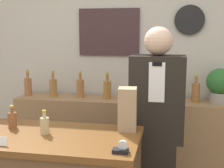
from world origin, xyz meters
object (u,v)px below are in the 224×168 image
object	(u,v)px
shopkeeper	(156,133)
potted_plant	(220,84)
tape_dispenser	(121,149)
paper_bag	(127,109)

from	to	relation	value
shopkeeper	potted_plant	bearing A→B (deg)	50.75
shopkeeper	tape_dispenser	xyz separation A→B (m)	(-0.16, -0.76, 0.15)
shopkeeper	paper_bag	world-z (taller)	shopkeeper
potted_plant	paper_bag	distance (m)	1.28
potted_plant	tape_dispenser	world-z (taller)	potted_plant
shopkeeper	potted_plant	size ratio (longest dim) A/B	4.98
potted_plant	tape_dispenser	bearing A→B (deg)	-116.53
paper_bag	tape_dispenser	distance (m)	0.43
shopkeeper	paper_bag	distance (m)	0.48
potted_plant	paper_bag	xyz separation A→B (m)	(-0.75, -1.04, -0.02)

